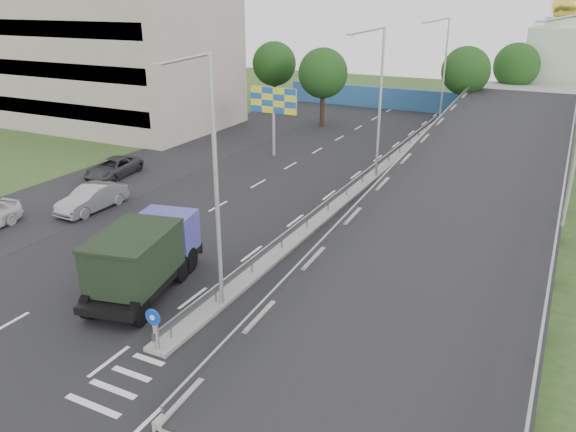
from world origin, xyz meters
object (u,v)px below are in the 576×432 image
Objects in this scene: sign_bollard at (155,329)px; church at (560,62)px; lamp_post_mid at (378,96)px; dump_truck at (145,255)px; parked_car_b at (92,198)px; parked_car_c at (113,168)px; lamp_post_near at (212,173)px; billboard at (274,104)px; lamp_post_far at (443,66)px.

church is (10.00, 57.83, 4.28)m from sign_bollard.
sign_bollard is 0.17× the size of lamp_post_mid.
dump_truck is 11.40m from parked_car_b.
parked_car_c is at bearing 136.69° from sign_bollard.
lamp_post_near is 1.83× the size of billboard.
lamp_post_near is (0.11, 3.83, 4.77)m from sign_bollard.
dump_truck is at bearing -95.07° from lamp_post_far.
sign_bollard is 16.29m from parked_car_b.
billboard reaches higher than parked_car_c.
dump_truck reaches higher than parked_car_c.
church reaches higher than parked_car_b.
lamp_post_far is 0.73× the size of church.
parked_car_b is at bearing -64.68° from parked_car_c.
dump_truck is (-3.57, -0.20, -4.13)m from lamp_post_near.
church reaches higher than lamp_post_mid.
parked_car_b is (-3.93, -15.91, -3.42)m from billboard.
billboard is 1.18× the size of parked_car_b.
lamp_post_mid reaches higher than dump_truck.
church reaches higher than dump_truck.
lamp_post_near is at bearing -67.51° from billboard.
parked_car_b is at bearing 133.99° from dump_truck.
billboard is at bearing 112.49° from lamp_post_near.
sign_bollard is at bearing -58.82° from dump_truck.
sign_bollard is 44.08m from lamp_post_far.
church is 1.90× the size of dump_truck.
lamp_post_far is (0.00, 40.00, 0.00)m from lamp_post_near.
parked_car_c is at bearing -120.64° from lamp_post_far.
sign_bollard is 0.23× the size of dump_truck.
parked_car_c is (-3.66, 5.73, -0.09)m from parked_car_b.
church is 2.97× the size of parked_car_b.
parked_car_b is at bearing -111.03° from lamp_post_far.
church is (9.89, 34.00, -0.50)m from lamp_post_mid.
sign_bollard is 0.17× the size of lamp_post_near.
lamp_post_far reaches higher than parked_car_b.
parked_car_c is (-26.59, -42.19, -4.64)m from church.
sign_bollard is 0.36× the size of parked_car_b.
parked_car_b is at bearing -103.87° from billboard.
lamp_post_far is 2.08× the size of parked_car_c.
lamp_post_near is at bearing -42.55° from parked_car_c.
parked_car_b is at bearing -133.14° from lamp_post_mid.
sign_bollard is 58.84m from church.
billboard is at bearing -120.70° from church.
church is at bearing 65.71° from parked_car_b.
dump_truck is at bearing -49.73° from parked_car_c.
church is at bearing 50.50° from parked_car_c.
parked_car_b is (-12.93, 9.91, -0.27)m from sign_bollard.
billboard is (-9.11, 2.00, -1.62)m from lamp_post_mid.
parked_car_c is at bearing -122.22° from church.
lamp_post_near reaches higher than parked_car_b.
dump_truck reaches higher than sign_bollard.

